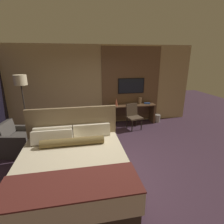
% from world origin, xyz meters
% --- Properties ---
extents(ground_plane, '(16.00, 16.00, 0.00)m').
position_xyz_m(ground_plane, '(0.00, 0.00, 0.00)').
color(ground_plane, '#3D2838').
extents(wall_back_tv_panel, '(7.20, 0.09, 2.80)m').
position_xyz_m(wall_back_tv_panel, '(0.17, 2.59, 1.40)').
color(wall_back_tv_panel, tan).
rests_on(wall_back_tv_panel, ground_plane).
extents(bed, '(2.06, 2.18, 1.28)m').
position_xyz_m(bed, '(-0.78, -0.65, 0.36)').
color(bed, '#33281E').
rests_on(bed, ground_plane).
extents(desk, '(1.66, 0.48, 0.73)m').
position_xyz_m(desk, '(1.31, 2.33, 0.49)').
color(desk, brown).
rests_on(desk, ground_plane).
extents(tv, '(0.98, 0.04, 0.55)m').
position_xyz_m(tv, '(1.31, 2.52, 1.37)').
color(tv, black).
extents(desk_chair, '(0.55, 0.55, 0.87)m').
position_xyz_m(desk_chair, '(1.19, 1.81, 0.51)').
color(desk_chair, '#4C3D2D').
rests_on(desk_chair, ground_plane).
extents(armchair_by_window, '(0.92, 0.94, 0.82)m').
position_xyz_m(armchair_by_window, '(-2.20, 0.87, 0.28)').
color(armchair_by_window, '#47423D').
rests_on(armchair_by_window, ground_plane).
extents(floor_lamp, '(0.34, 0.34, 1.92)m').
position_xyz_m(floor_lamp, '(-2.15, 1.60, 1.62)').
color(floor_lamp, '#282623').
rests_on(floor_lamp, ground_plane).
extents(vase_tall, '(0.12, 0.12, 0.23)m').
position_xyz_m(vase_tall, '(1.61, 2.37, 0.84)').
color(vase_tall, '#846647').
rests_on(vase_tall, desk).
extents(vase_short, '(0.11, 0.11, 0.28)m').
position_xyz_m(vase_short, '(0.69, 2.23, 0.86)').
color(vase_short, '#B2563D').
rests_on(vase_short, desk).
extents(book, '(0.26, 0.21, 0.03)m').
position_xyz_m(book, '(1.88, 2.31, 0.74)').
color(book, navy).
rests_on(book, desk).
extents(waste_bin, '(0.22, 0.22, 0.28)m').
position_xyz_m(waste_bin, '(2.31, 2.25, 0.14)').
color(waste_bin, gray).
rests_on(waste_bin, ground_plane).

